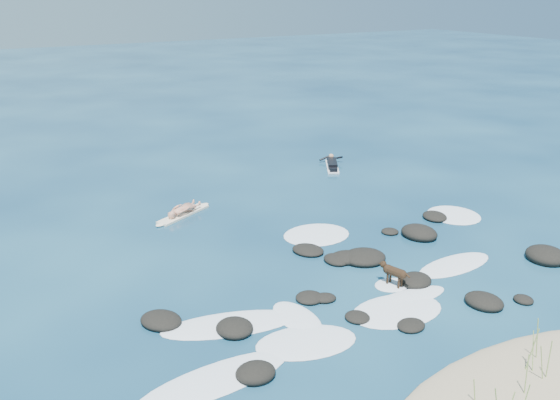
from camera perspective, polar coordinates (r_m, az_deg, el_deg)
ground at (r=20.41m, az=5.32°, el=-5.66°), size 160.00×160.00×0.00m
sand_dune at (r=15.44m, az=24.00°, el=-16.31°), size 9.00×4.40×0.60m
dune_grass at (r=15.13m, az=23.40°, el=-14.08°), size 4.15×1.59×1.23m
reef_rocks at (r=19.85m, az=10.02°, el=-6.30°), size 13.84×7.24×0.56m
breaking_foam at (r=18.71m, az=6.21°, el=-8.08°), size 15.74×7.92×0.12m
standing_surfer_rig at (r=24.35m, az=-8.91°, el=0.11°), size 2.83×1.66×1.74m
paddling_surfer_rig at (r=30.72m, az=4.79°, el=3.28°), size 1.86×2.49×0.46m
dog at (r=18.87m, az=10.32°, el=-6.45°), size 0.48×1.12×0.72m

